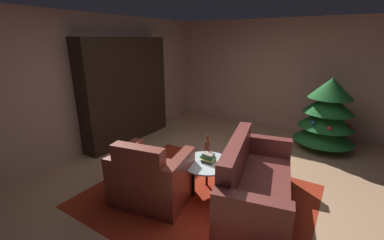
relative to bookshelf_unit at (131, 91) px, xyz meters
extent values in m
plane|color=tan|center=(2.44, -0.71, -1.04)|extent=(7.39, 7.39, 0.00)
cube|color=tan|center=(2.44, 2.40, 0.21)|extent=(5.45, 0.06, 2.50)
cube|color=tan|center=(-0.25, -0.71, 0.21)|extent=(0.06, 6.28, 2.50)
cube|color=maroon|center=(2.29, -1.09, -1.04)|extent=(2.87, 2.38, 0.01)
cube|color=black|center=(0.14, -0.10, 0.01)|extent=(0.03, 2.05, 2.09)
cube|color=black|center=(-0.02, 0.91, 0.01)|extent=(0.36, 0.02, 2.09)
cube|color=black|center=(-0.02, -1.11, 0.01)|extent=(0.36, 0.03, 2.09)
cube|color=black|center=(-0.02, -0.10, -1.03)|extent=(0.33, 2.00, 0.03)
cube|color=black|center=(-0.02, -0.10, -0.61)|extent=(0.33, 2.00, 0.03)
cube|color=black|center=(-0.02, -0.10, -0.20)|extent=(0.33, 2.00, 0.02)
cube|color=black|center=(-0.02, -0.10, 0.21)|extent=(0.33, 2.00, 0.02)
cube|color=black|center=(-0.02, -0.10, 0.63)|extent=(0.33, 2.00, 0.02)
cube|color=black|center=(-0.02, -0.10, 1.04)|extent=(0.33, 2.00, 0.03)
cube|color=black|center=(-0.16, -0.10, 0.14)|extent=(0.05, 1.06, 0.66)
cube|color=black|center=(-0.13, -0.10, 0.14)|extent=(0.03, 1.09, 0.69)
cube|color=orange|center=(-0.10, 0.85, -0.90)|extent=(0.18, 0.03, 0.22)
cube|color=gold|center=(-0.08, 0.81, -0.87)|extent=(0.22, 0.04, 0.29)
cube|color=#B3AC89|center=(-0.09, 0.76, -0.86)|extent=(0.20, 0.04, 0.31)
cube|color=#4F311F|center=(-0.08, 0.71, -0.89)|extent=(0.22, 0.05, 0.24)
cube|color=#107692|center=(-0.09, 0.66, -0.90)|extent=(0.20, 0.04, 0.22)
cube|color=tan|center=(-0.09, 0.84, -0.48)|extent=(0.21, 0.04, 0.24)
cube|color=gold|center=(-0.08, 0.79, -0.45)|extent=(0.22, 0.03, 0.30)
cube|color=#9958A0|center=(-0.09, 0.75, -0.45)|extent=(0.20, 0.04, 0.30)
cube|color=#BAAB9C|center=(-0.07, 0.71, -0.44)|extent=(0.24, 0.03, 0.33)
cube|color=gold|center=(-0.10, 0.66, -0.44)|extent=(0.19, 0.05, 0.33)
cube|color=#B5272C|center=(-0.07, 0.62, -0.45)|extent=(0.25, 0.03, 0.29)
cube|color=#1D5188|center=(-0.08, 0.58, -0.49)|extent=(0.23, 0.03, 0.23)
cube|color=#164D8D|center=(-0.09, 0.55, -0.43)|extent=(0.21, 0.03, 0.34)
cube|color=purple|center=(-0.07, 0.51, -0.45)|extent=(0.24, 0.05, 0.29)
cube|color=#482627|center=(-0.07, 0.83, 0.76)|extent=(0.24, 0.04, 0.24)
cube|color=gold|center=(-0.10, 0.78, 0.75)|extent=(0.19, 0.04, 0.23)
cube|color=#BE382E|center=(-0.10, 0.74, 0.78)|extent=(0.18, 0.03, 0.27)
cube|color=#ACB090|center=(-0.09, 0.69, 0.79)|extent=(0.21, 0.05, 0.31)
cube|color=orange|center=(-0.07, 0.64, 0.77)|extent=(0.24, 0.04, 0.27)
cube|color=brown|center=(1.80, -1.47, -0.82)|extent=(0.78, 0.85, 0.44)
cube|color=brown|center=(1.86, -1.75, -0.38)|extent=(0.67, 0.29, 0.45)
cube|color=brown|center=(2.19, -1.39, -0.70)|extent=(0.29, 0.75, 0.68)
cube|color=brown|center=(1.41, -1.55, -0.70)|extent=(0.29, 0.75, 0.68)
ellipsoid|color=gray|center=(1.76, -1.40, -0.51)|extent=(0.31, 0.23, 0.18)
sphere|color=gray|center=(1.76, -1.28, -0.46)|extent=(0.13, 0.13, 0.13)
cube|color=brown|center=(3.04, -0.91, -0.84)|extent=(1.03, 1.55, 0.40)
cube|color=brown|center=(2.75, -0.97, -0.39)|extent=(0.46, 1.43, 0.49)
cube|color=brown|center=(3.21, -1.68, -0.70)|extent=(0.76, 0.31, 0.67)
cube|color=brown|center=(2.87, -0.14, -0.70)|extent=(0.76, 0.31, 0.67)
cylinder|color=black|center=(2.52, -0.95, -0.81)|extent=(0.04, 0.04, 0.45)
cylinder|color=black|center=(2.25, -0.80, -0.81)|extent=(0.04, 0.04, 0.45)
cylinder|color=black|center=(2.23, -1.13, -0.81)|extent=(0.04, 0.04, 0.45)
cylinder|color=silver|center=(2.33, -0.97, -0.57)|extent=(0.69, 0.69, 0.02)
cube|color=#3D5583|center=(2.35, -0.93, -0.55)|extent=(0.17, 0.15, 0.03)
cube|color=#D5BD4F|center=(2.35, -0.94, -0.53)|extent=(0.19, 0.17, 0.02)
cube|color=#40894B|center=(2.34, -0.93, -0.51)|extent=(0.21, 0.14, 0.03)
cube|color=#3A7658|center=(2.35, -0.94, -0.48)|extent=(0.16, 0.12, 0.03)
cube|color=gray|center=(2.35, -0.94, -0.46)|extent=(0.15, 0.12, 0.02)
cylinder|color=#5E271B|center=(2.25, -0.80, -0.45)|extent=(0.08, 0.08, 0.24)
cylinder|color=#5E271B|center=(2.25, -0.80, -0.29)|extent=(0.03, 0.03, 0.08)
cylinder|color=brown|center=(3.53, 1.56, -0.96)|extent=(0.08, 0.08, 0.17)
cone|color=#1E6429|center=(3.53, 1.56, -0.68)|extent=(1.09, 1.09, 0.38)
cone|color=#1E6429|center=(3.53, 1.56, -0.40)|extent=(0.98, 0.98, 0.38)
cone|color=#1E6429|center=(3.53, 1.56, -0.12)|extent=(0.88, 0.88, 0.38)
cone|color=#1E6429|center=(3.53, 1.56, 0.16)|extent=(0.77, 0.77, 0.38)
sphere|color=red|center=(3.63, 1.17, -0.48)|extent=(0.07, 0.07, 0.07)
sphere|color=blue|center=(3.14, 1.67, -0.37)|extent=(0.05, 0.05, 0.05)
sphere|color=blue|center=(3.47, 1.96, -0.48)|extent=(0.08, 0.08, 0.08)
sphere|color=blue|center=(3.35, 1.20, -0.43)|extent=(0.06, 0.06, 0.06)
sphere|color=red|center=(3.93, 1.58, -0.33)|extent=(0.07, 0.07, 0.07)
sphere|color=red|center=(3.93, 1.59, -0.50)|extent=(0.08, 0.08, 0.08)
sphere|color=blue|center=(3.38, 1.83, 0.11)|extent=(0.07, 0.07, 0.07)
camera|label=1|loc=(3.79, -3.64, 1.02)|focal=23.44mm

